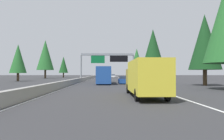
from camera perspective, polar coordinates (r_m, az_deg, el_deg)
ground_plane at (r=62.66m, az=-6.73°, el=-2.70°), size 320.00×320.00×0.00m
median_barrier at (r=82.60m, az=-5.68°, el=-1.96°), size 180.00×0.56×0.90m
shoulder_stripe_right at (r=72.63m, az=3.09°, el=-2.45°), size 160.00×0.16×0.01m
shoulder_stripe_median at (r=72.60m, az=-5.82°, el=-2.45°), size 160.00×0.16×0.01m
sign_gantry_overhead at (r=48.30m, az=-1.10°, el=3.03°), size 0.50×12.68×6.63m
box_truck_mid_center at (r=17.12m, az=9.14°, el=-2.02°), size 8.50×2.40×2.95m
sedan_distant_b at (r=38.21m, az=3.21°, el=-2.81°), size 4.40×1.80×1.47m
minivan_distant_a at (r=74.17m, az=-1.62°, el=-1.69°), size 5.00×1.95×1.69m
sedan_near_center at (r=122.82m, az=-1.73°, el=-1.52°), size 4.40×1.80×1.47m
bus_mid_left at (r=38.86m, az=-2.25°, el=-1.26°), size 11.50×2.55×3.10m
sedan_mid_right at (r=96.50m, az=0.32°, el=-1.68°), size 4.40×1.80×1.47m
conifer_right_near at (r=36.54m, az=24.33°, el=7.10°), size 5.06×5.06×11.51m
conifer_right_mid at (r=59.49m, az=11.31°, el=5.72°), size 6.37×6.37×14.48m
conifer_right_far at (r=85.37m, az=6.88°, el=2.76°), size 5.37×5.37×12.21m
conifer_left_near at (r=55.78m, az=-24.62°, el=2.88°), size 4.03×4.03×9.16m
conifer_left_mid at (r=83.99m, az=-18.02°, el=3.97°), size 6.54×6.54×14.86m
conifer_left_far at (r=99.95m, az=-13.31°, el=1.42°), size 4.34×4.34×9.86m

